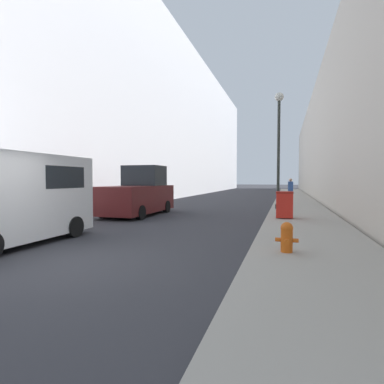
% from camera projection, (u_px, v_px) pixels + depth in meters
% --- Properties ---
extents(ground_plane, '(200.00, 200.00, 0.00)m').
position_uv_depth(ground_plane, '(59.00, 262.00, 6.40)').
color(ground_plane, '#333338').
extents(sidewalk_right, '(3.02, 60.00, 0.16)m').
position_uv_depth(sidewalk_right, '(296.00, 202.00, 21.96)').
color(sidewalk_right, '#9E998E').
rests_on(sidewalk_right, ground).
extents(building_left_glass, '(12.00, 60.00, 16.04)m').
position_uv_depth(building_left_glass, '(143.00, 125.00, 34.15)').
color(building_left_glass, '#BCBCC1').
rests_on(building_left_glass, ground).
extents(building_right_stone, '(12.00, 60.00, 10.13)m').
position_uv_depth(building_right_stone, '(383.00, 143.00, 27.10)').
color(building_right_stone, beige).
rests_on(building_right_stone, ground).
extents(fire_hydrant, '(0.50, 0.38, 0.67)m').
position_uv_depth(fire_hydrant, '(287.00, 236.00, 6.65)').
color(fire_hydrant, '#D15614').
rests_on(fire_hydrant, sidewalk_right).
extents(trash_bin, '(0.68, 0.68, 1.12)m').
position_uv_depth(trash_bin, '(285.00, 204.00, 12.51)').
color(trash_bin, red).
rests_on(trash_bin, sidewalk_right).
extents(lamppost, '(0.48, 0.48, 6.34)m').
position_uv_depth(lamppost, '(279.00, 136.00, 16.32)').
color(lamppost, '#2D332D').
rests_on(lamppost, sidewalk_right).
extents(white_van, '(1.97, 4.51, 2.47)m').
position_uv_depth(white_van, '(14.00, 195.00, 8.15)').
color(white_van, white).
rests_on(white_van, ground).
extents(pickup_truck, '(2.16, 4.82, 2.49)m').
position_uv_depth(pickup_truck, '(138.00, 194.00, 15.01)').
color(pickup_truck, '#561919').
rests_on(pickup_truck, ground).
extents(pedestrian_on_sidewalk, '(0.34, 0.22, 1.69)m').
position_uv_depth(pedestrian_on_sidewalk, '(290.00, 191.00, 20.69)').
color(pedestrian_on_sidewalk, '#2D3347').
rests_on(pedestrian_on_sidewalk, sidewalk_right).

